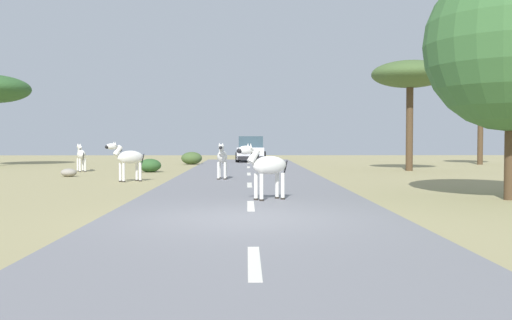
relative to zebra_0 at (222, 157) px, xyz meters
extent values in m
plane|color=#998E60|center=(0.86, -10.83, -0.89)|extent=(90.00, 90.00, 0.00)
cube|color=slate|center=(1.05, -10.83, -0.87)|extent=(6.00, 64.00, 0.05)
cube|color=silver|center=(1.05, -14.83, -0.84)|extent=(0.16, 2.00, 0.01)
cube|color=silver|center=(1.05, -8.83, -0.84)|extent=(0.16, 2.00, 0.01)
cube|color=silver|center=(1.05, -2.83, -0.84)|extent=(0.16, 2.00, 0.01)
cube|color=silver|center=(1.05, 3.17, -0.84)|extent=(0.16, 2.00, 0.01)
cube|color=silver|center=(1.05, 9.17, -0.84)|extent=(0.16, 2.00, 0.01)
cube|color=silver|center=(1.05, 15.17, -0.84)|extent=(0.16, 2.00, 0.01)
ellipsoid|color=silver|center=(0.00, 0.08, 0.02)|extent=(0.41, 0.98, 0.46)
cylinder|color=silver|center=(-0.13, -0.23, -0.51)|extent=(0.10, 0.10, 0.66)
cylinder|color=#28231E|center=(-0.13, -0.23, -0.82)|extent=(0.11, 0.11, 0.04)
cylinder|color=silver|center=(0.12, -0.24, -0.51)|extent=(0.10, 0.10, 0.66)
cylinder|color=#28231E|center=(0.12, -0.24, -0.82)|extent=(0.11, 0.11, 0.04)
cylinder|color=silver|center=(-0.11, 0.41, -0.51)|extent=(0.10, 0.10, 0.66)
cylinder|color=#28231E|center=(-0.11, 0.41, -0.82)|extent=(0.11, 0.11, 0.04)
cylinder|color=silver|center=(0.13, 0.40, -0.51)|extent=(0.10, 0.10, 0.66)
cylinder|color=#28231E|center=(0.13, 0.40, -0.82)|extent=(0.11, 0.11, 0.04)
cylinder|color=silver|center=(-0.01, -0.38, 0.26)|extent=(0.19, 0.35, 0.39)
cube|color=black|center=(-0.01, -0.38, 0.34)|extent=(0.04, 0.32, 0.27)
ellipsoid|color=silver|center=(-0.01, -0.61, 0.40)|extent=(0.19, 0.43, 0.21)
ellipsoid|color=black|center=(-0.02, -0.78, 0.39)|extent=(0.13, 0.15, 0.13)
cone|color=silver|center=(-0.07, -0.51, 0.51)|extent=(0.08, 0.08, 0.12)
cone|color=silver|center=(0.05, -0.51, 0.51)|extent=(0.08, 0.08, 0.12)
cylinder|color=black|center=(0.01, 0.57, -0.07)|extent=(0.04, 0.14, 0.39)
ellipsoid|color=silver|center=(-7.15, 5.99, -0.05)|extent=(0.77, 1.03, 0.45)
cylinder|color=silver|center=(-7.18, 6.32, -0.57)|extent=(0.13, 0.13, 0.65)
cylinder|color=#28231E|center=(-7.18, 6.32, -0.87)|extent=(0.15, 0.15, 0.04)
cylinder|color=silver|center=(-7.39, 6.21, -0.57)|extent=(0.13, 0.13, 0.65)
cylinder|color=#28231E|center=(-7.39, 6.21, -0.87)|extent=(0.15, 0.15, 0.04)
cylinder|color=silver|center=(-6.90, 5.76, -0.57)|extent=(0.13, 0.13, 0.65)
cylinder|color=#28231E|center=(-6.90, 5.76, -0.87)|extent=(0.15, 0.15, 0.04)
cylinder|color=silver|center=(-7.12, 5.65, -0.57)|extent=(0.13, 0.13, 0.65)
cylinder|color=#28231E|center=(-7.12, 5.65, -0.87)|extent=(0.15, 0.15, 0.04)
cylinder|color=silver|center=(-7.35, 6.40, 0.19)|extent=(0.31, 0.38, 0.38)
cube|color=black|center=(-7.35, 6.40, 0.26)|extent=(0.17, 0.30, 0.27)
ellipsoid|color=silver|center=(-7.45, 6.60, 0.33)|extent=(0.34, 0.45, 0.21)
ellipsoid|color=black|center=(-7.52, 6.75, 0.31)|extent=(0.17, 0.18, 0.13)
cone|color=silver|center=(-7.35, 6.53, 0.43)|extent=(0.10, 0.10, 0.12)
cone|color=silver|center=(-7.46, 6.48, 0.43)|extent=(0.10, 0.10, 0.12)
cylinder|color=black|center=(-6.93, 5.56, -0.13)|extent=(0.09, 0.14, 0.39)
ellipsoid|color=silver|center=(1.53, -7.48, 0.04)|extent=(1.06, 0.87, 0.47)
cylinder|color=silver|center=(1.19, -7.55, -0.50)|extent=(0.14, 0.14, 0.68)
cylinder|color=#28231E|center=(1.19, -7.55, -0.82)|extent=(0.16, 0.16, 0.05)
cylinder|color=silver|center=(1.32, -7.77, -0.50)|extent=(0.14, 0.14, 0.68)
cylinder|color=#28231E|center=(1.32, -7.77, -0.82)|extent=(0.16, 0.16, 0.05)
cylinder|color=silver|center=(1.74, -7.20, -0.50)|extent=(0.14, 0.14, 0.68)
cylinder|color=#28231E|center=(1.74, -7.20, -0.82)|extent=(0.16, 0.16, 0.05)
cylinder|color=silver|center=(1.88, -7.42, -0.50)|extent=(0.14, 0.14, 0.68)
cylinder|color=#28231E|center=(1.88, -7.42, -0.82)|extent=(0.16, 0.16, 0.05)
cylinder|color=silver|center=(1.12, -7.74, 0.28)|extent=(0.40, 0.34, 0.40)
cube|color=black|center=(1.12, -7.74, 0.36)|extent=(0.30, 0.21, 0.28)
ellipsoid|color=silver|center=(0.93, -7.86, 0.43)|extent=(0.47, 0.38, 0.22)
ellipsoid|color=black|center=(0.78, -7.95, 0.41)|extent=(0.20, 0.19, 0.13)
cone|color=silver|center=(0.98, -7.75, 0.54)|extent=(0.11, 0.11, 0.13)
cone|color=silver|center=(1.05, -7.86, 0.54)|extent=(0.11, 0.11, 0.13)
cylinder|color=black|center=(1.95, -7.22, -0.05)|extent=(0.14, 0.11, 0.40)
ellipsoid|color=silver|center=(-3.41, -0.58, 0.03)|extent=(1.07, 0.98, 0.49)
cylinder|color=silver|center=(-3.76, -0.69, -0.54)|extent=(0.15, 0.15, 0.71)
cylinder|color=#28231E|center=(-3.76, -0.69, -0.87)|extent=(0.17, 0.17, 0.05)
cylinder|color=silver|center=(-3.60, -0.90, -0.54)|extent=(0.15, 0.15, 0.71)
cylinder|color=#28231E|center=(-3.60, -0.90, -0.87)|extent=(0.17, 0.17, 0.05)
cylinder|color=silver|center=(-3.23, -0.26, -0.54)|extent=(0.15, 0.15, 0.71)
cylinder|color=#28231E|center=(-3.23, -0.26, -0.87)|extent=(0.17, 0.17, 0.05)
cylinder|color=silver|center=(-3.07, -0.47, -0.54)|extent=(0.15, 0.15, 0.71)
cylinder|color=#28231E|center=(-3.07, -0.47, -0.87)|extent=(0.17, 0.17, 0.05)
cylinder|color=silver|center=(-3.80, -0.90, 0.28)|extent=(0.41, 0.38, 0.42)
cube|color=black|center=(-3.80, -0.90, 0.36)|extent=(0.29, 0.25, 0.29)
ellipsoid|color=silver|center=(-3.99, -1.05, 0.43)|extent=(0.47, 0.43, 0.23)
ellipsoid|color=black|center=(-4.13, -1.16, 0.42)|extent=(0.21, 0.20, 0.14)
cone|color=silver|center=(-3.95, -0.93, 0.55)|extent=(0.12, 0.12, 0.13)
cone|color=silver|center=(-3.86, -1.03, 0.55)|extent=(0.12, 0.12, 0.13)
cylinder|color=black|center=(-3.01, -0.25, -0.07)|extent=(0.14, 0.12, 0.42)
cube|color=silver|center=(1.26, 17.33, -0.26)|extent=(1.92, 4.25, 0.80)
cube|color=#334751|center=(1.26, 17.53, 0.52)|extent=(1.70, 2.25, 0.76)
cube|color=black|center=(1.19, 15.17, -0.54)|extent=(1.71, 0.21, 0.24)
cylinder|color=black|center=(0.32, 16.01, -0.50)|extent=(0.24, 0.69, 0.68)
cylinder|color=black|center=(2.12, 15.96, -0.50)|extent=(0.24, 0.69, 0.68)
cylinder|color=black|center=(0.39, 18.71, -0.50)|extent=(0.24, 0.69, 0.68)
cylinder|color=black|center=(2.19, 18.66, -0.50)|extent=(0.24, 0.69, 0.68)
cylinder|color=#4C3823|center=(9.14, 6.52, 1.20)|extent=(0.35, 0.35, 4.18)
ellipsoid|color=#425B2D|center=(9.14, 6.52, 3.96)|extent=(3.83, 3.83, 1.34)
cylinder|color=#4C3823|center=(7.86, -7.15, 0.23)|extent=(0.30, 0.30, 2.24)
sphere|color=#386633|center=(7.86, -7.15, 3.15)|extent=(4.50, 4.50, 4.50)
cylinder|color=#4C3823|center=(15.58, 13.39, 0.94)|extent=(0.34, 0.34, 3.66)
sphere|color=#2D5628|center=(15.58, 13.39, 4.00)|extent=(3.06, 3.06, 3.06)
ellipsoid|color=#425B2D|center=(-2.53, 13.93, -0.50)|extent=(1.31, 1.18, 0.79)
ellipsoid|color=#2D5628|center=(-3.72, 5.52, -0.57)|extent=(1.08, 0.97, 0.65)
ellipsoid|color=gray|center=(-6.61, 2.27, -0.72)|extent=(0.66, 0.55, 0.35)
camera|label=1|loc=(0.95, -21.88, 0.70)|focal=39.83mm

